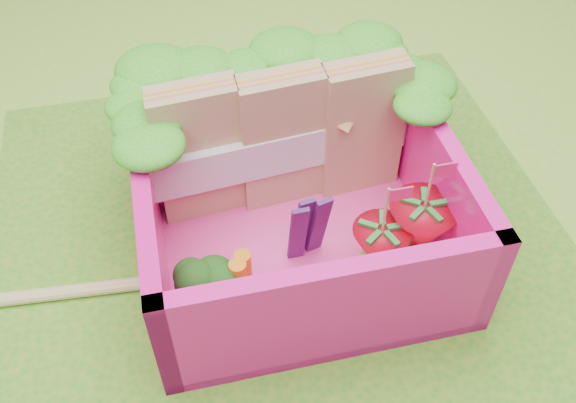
# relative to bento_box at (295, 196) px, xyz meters

# --- Properties ---
(ground) EXTENTS (14.00, 14.00, 0.00)m
(ground) POSITION_rel_bento_box_xyz_m (-0.06, -0.03, -0.31)
(ground) COLOR #79CA39
(ground) RESTS_ON ground
(placemat) EXTENTS (2.60, 2.60, 0.03)m
(placemat) POSITION_rel_bento_box_xyz_m (-0.06, -0.03, -0.29)
(placemat) COLOR #459B23
(placemat) RESTS_ON ground
(bento_floor) EXTENTS (1.30, 1.30, 0.05)m
(bento_floor) POSITION_rel_bento_box_xyz_m (0.00, 0.00, -0.25)
(bento_floor) COLOR #FF41A1
(bento_floor) RESTS_ON placemat
(bento_box) EXTENTS (1.30, 1.30, 0.55)m
(bento_box) POSITION_rel_bento_box_xyz_m (0.00, 0.00, 0.00)
(bento_box) COLOR #FF1595
(bento_box) RESTS_ON placemat
(lettuce_ruffle) EXTENTS (1.43, 0.77, 0.11)m
(lettuce_ruffle) POSITION_rel_bento_box_xyz_m (-0.00, 0.45, 0.33)
(lettuce_ruffle) COLOR #2F901A
(lettuce_ruffle) RESTS_ON bento_box
(sandwich_stack) EXTENTS (1.21, 0.28, 0.67)m
(sandwich_stack) POSITION_rel_bento_box_xyz_m (0.00, 0.26, 0.10)
(sandwich_stack) COLOR tan
(sandwich_stack) RESTS_ON bento_floor
(broccoli) EXTENTS (0.35, 0.35, 0.24)m
(broccoli) POSITION_rel_bento_box_xyz_m (-0.44, -0.35, -0.06)
(broccoli) COLOR #6FA650
(broccoli) RESTS_ON bento_floor
(carrot_sticks) EXTENTS (0.10, 0.15, 0.28)m
(carrot_sticks) POSITION_rel_bento_box_xyz_m (-0.30, -0.32, -0.10)
(carrot_sticks) COLOR orange
(carrot_sticks) RESTS_ON bento_floor
(purple_wedges) EXTENTS (0.17, 0.07, 0.38)m
(purple_wedges) POSITION_rel_bento_box_xyz_m (0.01, -0.16, -0.04)
(purple_wedges) COLOR #501A5C
(purple_wedges) RESTS_ON bento_floor
(strawberry_left) EXTENTS (0.24, 0.24, 0.48)m
(strawberry_left) POSITION_rel_bento_box_xyz_m (0.30, -0.28, -0.10)
(strawberry_left) COLOR red
(strawberry_left) RESTS_ON bento_floor
(strawberry_right) EXTENTS (0.29, 0.29, 0.53)m
(strawberry_right) POSITION_rel_bento_box_xyz_m (0.49, -0.24, -0.08)
(strawberry_right) COLOR red
(strawberry_right) RESTS_ON bento_floor
(snap_peas) EXTENTS (0.56, 0.50, 0.05)m
(snap_peas) POSITION_rel_bento_box_xyz_m (0.40, -0.23, -0.20)
(snap_peas) COLOR green
(snap_peas) RESTS_ON bento_floor
(chopsticks) EXTENTS (2.23, 0.23, 0.04)m
(chopsticks) POSITION_rel_bento_box_xyz_m (-1.18, -0.08, -0.25)
(chopsticks) COLOR #DBB878
(chopsticks) RESTS_ON placemat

